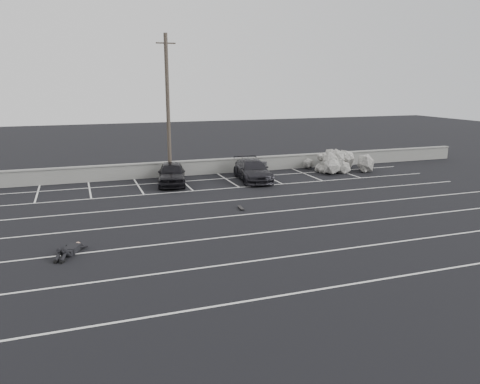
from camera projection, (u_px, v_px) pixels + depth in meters
name	position (u px, v px, depth m)	size (l,w,h in m)	color
ground	(221.00, 237.00, 20.10)	(120.00, 120.00, 0.00)	black
seawall	(162.00, 169.00, 32.82)	(50.00, 0.45, 1.06)	gray
stall_lines	(194.00, 212.00, 24.12)	(36.00, 20.05, 0.01)	silver
car_left	(172.00, 173.00, 30.37)	(1.72, 4.28, 1.46)	black
car_right	(253.00, 170.00, 31.64)	(1.94, 4.78, 1.39)	black
utility_pole	(168.00, 107.00, 31.23)	(1.28, 0.26, 9.62)	#4C4238
trash_bin	(263.00, 168.00, 34.03)	(0.74, 0.74, 0.87)	#28282B
riprap_pile	(341.00, 164.00, 34.87)	(4.94, 4.18, 1.43)	#ADA9A2
person	(72.00, 246.00, 18.34)	(1.85, 2.57, 0.48)	black
skateboard	(241.00, 208.00, 24.57)	(0.23, 0.70, 0.08)	black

